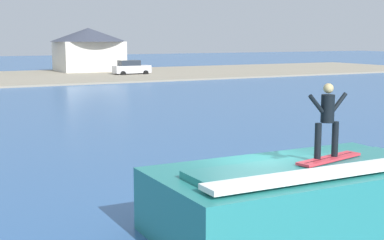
{
  "coord_description": "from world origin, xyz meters",
  "views": [
    {
      "loc": [
        -8.1,
        -11.62,
        4.65
      ],
      "look_at": [
        0.19,
        4.3,
        1.97
      ],
      "focal_mm": 52.09,
      "sensor_mm": 36.0,
      "label": 1
    }
  ],
  "objects_px": {
    "surfer": "(327,116)",
    "house_gabled_white": "(89,47)",
    "wave_crest": "(297,197)",
    "car_far_shore": "(131,68)",
    "surfboard": "(329,159)"
  },
  "relations": [
    {
      "from": "car_far_shore",
      "to": "surfer",
      "type": "bearing_deg",
      "value": -106.5
    },
    {
      "from": "wave_crest",
      "to": "house_gabled_white",
      "type": "relative_size",
      "value": 0.7
    },
    {
      "from": "surfer",
      "to": "house_gabled_white",
      "type": "relative_size",
      "value": 0.18
    },
    {
      "from": "surfer",
      "to": "house_gabled_white",
      "type": "distance_m",
      "value": 63.27
    },
    {
      "from": "wave_crest",
      "to": "surfer",
      "type": "height_order",
      "value": "surfer"
    },
    {
      "from": "car_far_shore",
      "to": "house_gabled_white",
      "type": "height_order",
      "value": "house_gabled_white"
    },
    {
      "from": "car_far_shore",
      "to": "wave_crest",
      "type": "bearing_deg",
      "value": -107.19
    },
    {
      "from": "surfboard",
      "to": "house_gabled_white",
      "type": "distance_m",
      "value": 63.32
    },
    {
      "from": "surfer",
      "to": "surfboard",
      "type": "bearing_deg",
      "value": -36.11
    },
    {
      "from": "surfboard",
      "to": "surfer",
      "type": "height_order",
      "value": "surfer"
    },
    {
      "from": "wave_crest",
      "to": "car_far_shore",
      "type": "bearing_deg",
      "value": 72.81
    },
    {
      "from": "surfboard",
      "to": "car_far_shore",
      "type": "relative_size",
      "value": 0.47
    },
    {
      "from": "wave_crest",
      "to": "car_far_shore",
      "type": "relative_size",
      "value": 1.57
    },
    {
      "from": "surfboard",
      "to": "house_gabled_white",
      "type": "height_order",
      "value": "house_gabled_white"
    },
    {
      "from": "wave_crest",
      "to": "surfboard",
      "type": "height_order",
      "value": "surfboard"
    }
  ]
}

